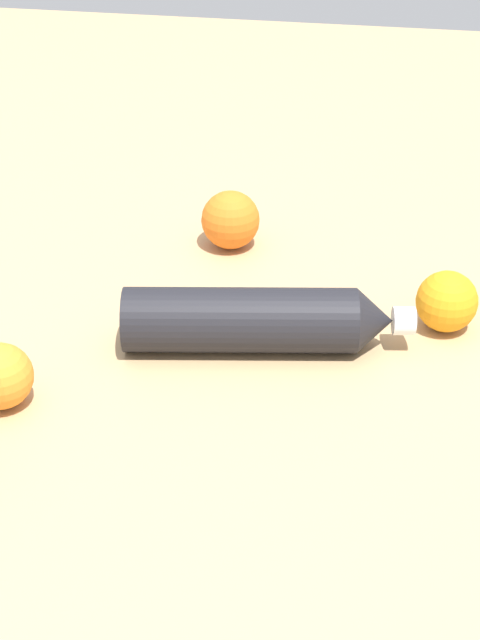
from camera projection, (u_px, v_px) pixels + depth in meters
name	position (u px, v px, depth m)	size (l,w,h in m)	color
ground_plane	(236.00, 328.00, 1.05)	(2.40, 2.40, 0.00)	tan
water_bottle	(260.00, 320.00, 1.00)	(0.31, 0.11, 0.07)	black
orange_0	(447.00, 301.00, 1.04)	(0.07, 0.07, 0.07)	orange
orange_1	(0.00, 376.00, 0.92)	(0.06, 0.06, 0.06)	orange
orange_2	(230.00, 220.00, 1.19)	(0.07, 0.07, 0.07)	orange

